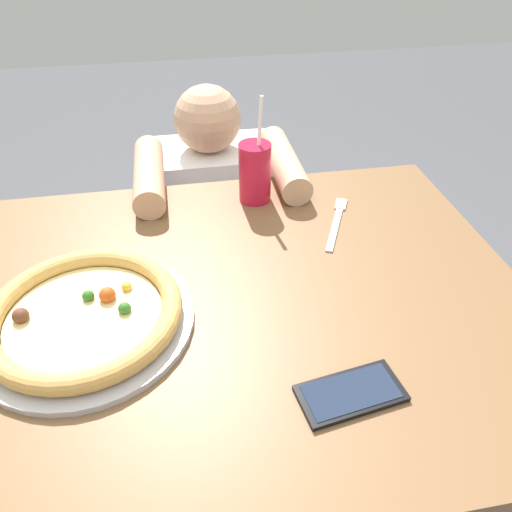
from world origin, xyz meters
TOP-DOWN VIEW (x-y plane):
  - ground_plane at (0.00, 0.00)m, footprint 8.00×8.00m
  - dining_table at (0.00, 0.00)m, footprint 1.10×0.82m
  - pizza_near at (-0.22, -0.03)m, footprint 0.35×0.35m
  - drink_cup_colored at (0.12, 0.32)m, footprint 0.07×0.07m
  - fork at (0.28, 0.20)m, footprint 0.10×0.19m
  - cell_phone at (0.16, -0.23)m, footprint 0.16×0.10m
  - diner_seated at (0.05, 0.63)m, footprint 0.39×0.51m

SIDE VIEW (x-z plane):
  - ground_plane at x=0.00m, z-range 0.00..0.00m
  - diner_seated at x=0.05m, z-range -0.03..0.87m
  - dining_table at x=0.00m, z-range 0.25..1.00m
  - fork at x=0.28m, z-range 0.75..0.75m
  - cell_phone at x=0.16m, z-range 0.75..0.76m
  - pizza_near at x=-0.22m, z-range 0.75..0.79m
  - drink_cup_colored at x=0.12m, z-range 0.70..0.94m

